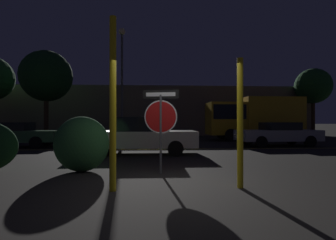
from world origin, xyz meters
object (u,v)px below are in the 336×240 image
(yellow_pole_left, at_px, (113,103))
(street_lamp, at_px, (122,67))
(tree_0, at_px, (313,86))
(hedge_bush_1, at_px, (82,144))
(delivery_truck, at_px, (252,117))
(stop_sign, at_px, (161,116))
(tree_1, at_px, (46,76))
(passing_car_1, at_px, (15,134))
(passing_car_3, at_px, (278,134))
(passing_car_2, at_px, (139,136))
(yellow_pole_right, at_px, (240,123))

(yellow_pole_left, relative_size, street_lamp, 0.43)
(tree_0, bearing_deg, hedge_bush_1, -135.74)
(delivery_truck, relative_size, street_lamp, 0.85)
(stop_sign, relative_size, tree_0, 0.34)
(tree_0, bearing_deg, tree_1, -170.57)
(passing_car_1, bearing_deg, passing_car_3, 87.33)
(street_lamp, bearing_deg, hedge_bush_1, -88.63)
(street_lamp, bearing_deg, yellow_pole_left, -84.02)
(yellow_pole_left, height_order, delivery_truck, yellow_pole_left)
(yellow_pole_left, height_order, tree_0, tree_0)
(hedge_bush_1, xyz_separation_m, tree_1, (-5.88, 12.45, 3.89))
(tree_1, bearing_deg, yellow_pole_left, -64.15)
(stop_sign, height_order, passing_car_2, stop_sign)
(yellow_pole_left, distance_m, yellow_pole_right, 2.55)
(yellow_pole_right, xyz_separation_m, passing_car_1, (-8.83, 8.71, -0.64))
(yellow_pole_left, relative_size, passing_car_2, 0.70)
(tree_0, bearing_deg, stop_sign, -131.25)
(stop_sign, distance_m, tree_1, 15.42)
(yellow_pole_left, bearing_deg, street_lamp, 95.98)
(passing_car_2, bearing_deg, tree_0, -50.61)
(hedge_bush_1, height_order, delivery_truck, delivery_truck)
(hedge_bush_1, relative_size, passing_car_3, 0.33)
(tree_1, bearing_deg, yellow_pole_right, -56.47)
(stop_sign, distance_m, passing_car_1, 10.26)
(stop_sign, bearing_deg, street_lamp, 112.87)
(yellow_pole_right, bearing_deg, tree_0, 54.36)
(stop_sign, height_order, tree_0, tree_0)
(yellow_pole_left, xyz_separation_m, street_lamp, (-1.39, 13.24, 3.44))
(street_lamp, bearing_deg, passing_car_3, -26.92)
(delivery_truck, bearing_deg, tree_1, 84.11)
(passing_car_2, distance_m, tree_1, 11.91)
(passing_car_1, bearing_deg, tree_0, 110.91)
(street_lamp, relative_size, tree_0, 1.26)
(delivery_truck, bearing_deg, passing_car_3, 174.58)
(passing_car_2, height_order, tree_1, tree_1)
(passing_car_1, bearing_deg, yellow_pole_right, 43.02)
(passing_car_2, height_order, delivery_truck, delivery_truck)
(delivery_truck, relative_size, tree_0, 1.07)
(yellow_pole_right, distance_m, passing_car_2, 6.19)
(yellow_pole_right, relative_size, passing_car_2, 0.54)
(passing_car_1, xyz_separation_m, passing_car_2, (6.52, -3.00, 0.08))
(yellow_pole_left, distance_m, passing_car_1, 10.87)
(delivery_truck, relative_size, tree_1, 1.02)
(passing_car_3, height_order, delivery_truck, delivery_truck)
(yellow_pole_right, bearing_deg, passing_car_3, 59.94)
(delivery_truck, height_order, street_lamp, street_lamp)
(hedge_bush_1, bearing_deg, delivery_truck, 51.37)
(hedge_bush_1, bearing_deg, passing_car_2, 70.80)
(yellow_pole_left, bearing_deg, passing_car_1, 125.69)
(passing_car_1, height_order, tree_1, tree_1)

